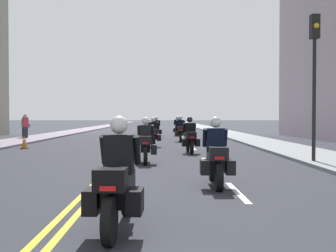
{
  "coord_description": "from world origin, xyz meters",
  "views": [
    {
      "loc": [
        1.5,
        -0.62,
        1.6
      ],
      "look_at": [
        1.85,
        21.94,
        1.08
      ],
      "focal_mm": 43.75,
      "sensor_mm": 36.0,
      "label": 1
    }
  ],
  "objects_px": {
    "pedestrian_2": "(24,127)",
    "motorcycle_1": "(216,159)",
    "motorcycle_4": "(153,135)",
    "motorcycle_7": "(177,128)",
    "motorcycle_3": "(190,138)",
    "pedestrian_1": "(26,126)",
    "traffic_light_near": "(314,62)",
    "traffic_cone_1": "(24,142)",
    "motorcycle_2": "(146,144)",
    "motorcycle_0": "(118,185)",
    "motorcycle_5": "(181,131)",
    "motorcycle_6": "(156,130)"
  },
  "relations": [
    {
      "from": "motorcycle_4",
      "to": "motorcycle_7",
      "type": "height_order",
      "value": "motorcycle_7"
    },
    {
      "from": "pedestrian_2",
      "to": "motorcycle_1",
      "type": "bearing_deg",
      "value": -65.66
    },
    {
      "from": "traffic_cone_1",
      "to": "traffic_light_near",
      "type": "bearing_deg",
      "value": -30.08
    },
    {
      "from": "motorcycle_0",
      "to": "motorcycle_1",
      "type": "relative_size",
      "value": 1.05
    },
    {
      "from": "motorcycle_0",
      "to": "pedestrian_1",
      "type": "bearing_deg",
      "value": 114.2
    },
    {
      "from": "motorcycle_0",
      "to": "motorcycle_6",
      "type": "xyz_separation_m",
      "value": [
        0.22,
        24.08,
        0.01
      ]
    },
    {
      "from": "motorcycle_2",
      "to": "motorcycle_5",
      "type": "height_order",
      "value": "motorcycle_5"
    },
    {
      "from": "motorcycle_2",
      "to": "pedestrian_1",
      "type": "relative_size",
      "value": 1.18
    },
    {
      "from": "motorcycle_2",
      "to": "traffic_cone_1",
      "type": "height_order",
      "value": "motorcycle_2"
    },
    {
      "from": "motorcycle_0",
      "to": "traffic_cone_1",
      "type": "xyz_separation_m",
      "value": [
        -6.28,
        14.86,
        -0.32
      ]
    },
    {
      "from": "motorcycle_6",
      "to": "pedestrian_2",
      "type": "height_order",
      "value": "pedestrian_2"
    },
    {
      "from": "traffic_light_near",
      "to": "motorcycle_5",
      "type": "bearing_deg",
      "value": 107.04
    },
    {
      "from": "motorcycle_5",
      "to": "traffic_light_near",
      "type": "distance_m",
      "value": 13.55
    },
    {
      "from": "motorcycle_3",
      "to": "motorcycle_7",
      "type": "xyz_separation_m",
      "value": [
        0.07,
        16.19,
        0.01
      ]
    },
    {
      "from": "motorcycle_1",
      "to": "pedestrian_2",
      "type": "height_order",
      "value": "pedestrian_2"
    },
    {
      "from": "motorcycle_4",
      "to": "traffic_light_near",
      "type": "bearing_deg",
      "value": -59.1
    },
    {
      "from": "motorcycle_4",
      "to": "motorcycle_6",
      "type": "relative_size",
      "value": 1.04
    },
    {
      "from": "pedestrian_2",
      "to": "motorcycle_0",
      "type": "bearing_deg",
      "value": -73.07
    },
    {
      "from": "motorcycle_0",
      "to": "motorcycle_6",
      "type": "distance_m",
      "value": 24.08
    },
    {
      "from": "motorcycle_7",
      "to": "pedestrian_2",
      "type": "relative_size",
      "value": 1.32
    },
    {
      "from": "motorcycle_3",
      "to": "motorcycle_2",
      "type": "bearing_deg",
      "value": -118.03
    },
    {
      "from": "motorcycle_6",
      "to": "motorcycle_7",
      "type": "bearing_deg",
      "value": 66.06
    },
    {
      "from": "motorcycle_1",
      "to": "motorcycle_7",
      "type": "distance_m",
      "value": 24.73
    },
    {
      "from": "motorcycle_7",
      "to": "motorcycle_3",
      "type": "bearing_deg",
      "value": -91.47
    },
    {
      "from": "traffic_cone_1",
      "to": "pedestrian_1",
      "type": "distance_m",
      "value": 8.63
    },
    {
      "from": "motorcycle_2",
      "to": "motorcycle_7",
      "type": "relative_size",
      "value": 0.95
    },
    {
      "from": "motorcycle_4",
      "to": "pedestrian_1",
      "type": "xyz_separation_m",
      "value": [
        -9.1,
        6.99,
        0.29
      ]
    },
    {
      "from": "motorcycle_1",
      "to": "motorcycle_5",
      "type": "height_order",
      "value": "motorcycle_5"
    },
    {
      "from": "motorcycle_7",
      "to": "traffic_cone_1",
      "type": "xyz_separation_m",
      "value": [
        -8.2,
        -13.52,
        -0.34
      ]
    },
    {
      "from": "traffic_light_near",
      "to": "pedestrian_1",
      "type": "xyz_separation_m",
      "value": [
        -14.65,
        15.14,
        -2.51
      ]
    },
    {
      "from": "traffic_cone_1",
      "to": "traffic_light_near",
      "type": "relative_size",
      "value": 0.13
    },
    {
      "from": "motorcycle_1",
      "to": "motorcycle_2",
      "type": "distance_m",
      "value": 5.06
    },
    {
      "from": "motorcycle_5",
      "to": "motorcycle_7",
      "type": "relative_size",
      "value": 0.98
    },
    {
      "from": "motorcycle_0",
      "to": "motorcycle_2",
      "type": "xyz_separation_m",
      "value": [
        0.05,
        8.37,
        -0.0
      ]
    },
    {
      "from": "motorcycle_1",
      "to": "traffic_light_near",
      "type": "bearing_deg",
      "value": 49.4
    },
    {
      "from": "pedestrian_1",
      "to": "motorcycle_3",
      "type": "bearing_deg",
      "value": -77.39
    },
    {
      "from": "motorcycle_7",
      "to": "traffic_cone_1",
      "type": "distance_m",
      "value": 15.82
    },
    {
      "from": "motorcycle_1",
      "to": "motorcycle_6",
      "type": "bearing_deg",
      "value": 96.16
    },
    {
      "from": "motorcycle_5",
      "to": "traffic_light_near",
      "type": "relative_size",
      "value": 0.44
    },
    {
      "from": "motorcycle_4",
      "to": "traffic_cone_1",
      "type": "xyz_separation_m",
      "value": [
        -6.45,
        -1.2,
        -0.31
      ]
    },
    {
      "from": "motorcycle_4",
      "to": "motorcycle_5",
      "type": "distance_m",
      "value": 4.83
    },
    {
      "from": "motorcycle_7",
      "to": "motorcycle_1",
      "type": "bearing_deg",
      "value": -91.37
    },
    {
      "from": "motorcycle_4",
      "to": "motorcycle_0",
      "type": "bearing_deg",
      "value": -93.94
    },
    {
      "from": "traffic_cone_1",
      "to": "pedestrian_2",
      "type": "height_order",
      "value": "pedestrian_2"
    },
    {
      "from": "motorcycle_0",
      "to": "motorcycle_6",
      "type": "height_order",
      "value": "motorcycle_6"
    },
    {
      "from": "motorcycle_0",
      "to": "motorcycle_6",
      "type": "relative_size",
      "value": 1.02
    },
    {
      "from": "motorcycle_0",
      "to": "traffic_light_near",
      "type": "xyz_separation_m",
      "value": [
        5.72,
        7.91,
        2.78
      ]
    },
    {
      "from": "motorcycle_4",
      "to": "pedestrian_2",
      "type": "relative_size",
      "value": 1.34
    },
    {
      "from": "motorcycle_6",
      "to": "traffic_light_near",
      "type": "xyz_separation_m",
      "value": [
        5.5,
        -16.18,
        2.78
      ]
    },
    {
      "from": "motorcycle_3",
      "to": "pedestrian_1",
      "type": "bearing_deg",
      "value": 131.96
    }
  ]
}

